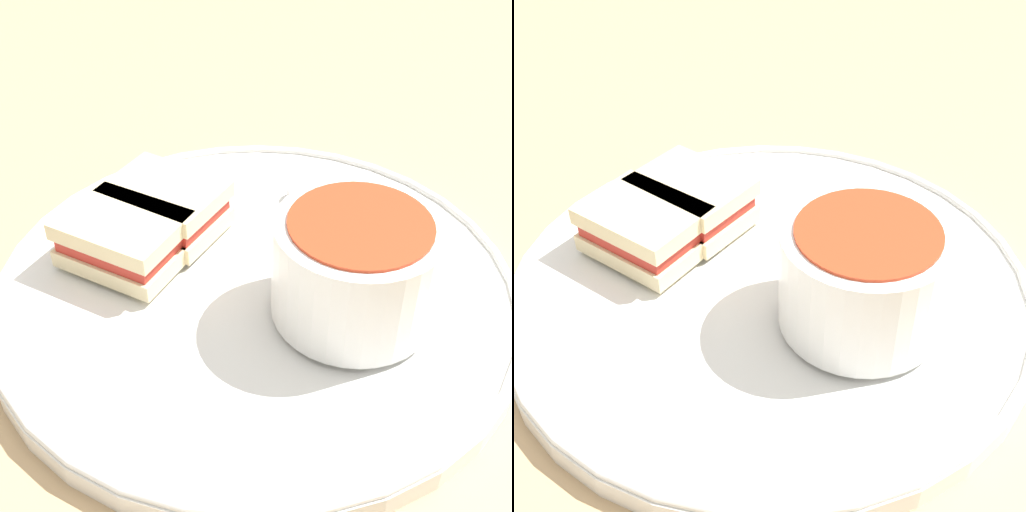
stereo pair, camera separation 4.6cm
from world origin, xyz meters
The scene contains 6 objects.
ground_plane centered at (0.00, 0.00, 0.00)m, with size 2.40×2.40×0.00m, color tan.
plate centered at (0.00, 0.00, 0.01)m, with size 0.35×0.35×0.02m.
soup_bowl centered at (-0.04, -0.05, 0.05)m, with size 0.10×0.10×0.07m.
spoon centered at (0.07, -0.06, 0.02)m, with size 0.12×0.07×0.01m.
sandwich_half_near centered at (0.07, 0.05, 0.04)m, with size 0.10×0.10×0.03m.
sandwich_half_far centered at (0.04, 0.08, 0.04)m, with size 0.10×0.10×0.03m.
Camera 1 is at (-0.35, 0.07, 0.33)m, focal length 50.00 mm.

